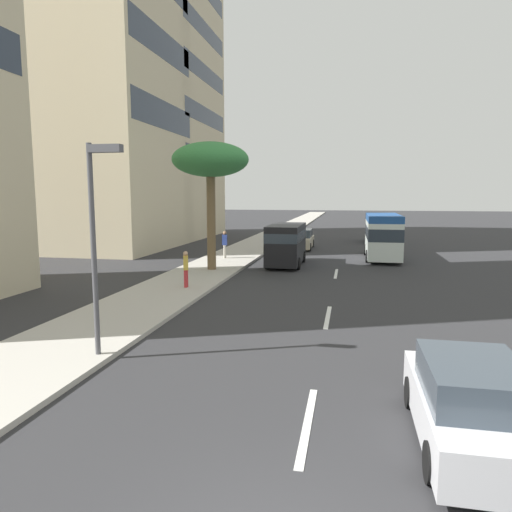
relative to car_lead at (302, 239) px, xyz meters
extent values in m
plane|color=#2D2D30|center=(-1.71, -3.20, -0.76)|extent=(198.00, 198.00, 0.00)
cube|color=#B2ADA3|center=(-1.71, 4.18, -0.68)|extent=(162.00, 3.79, 0.15)
cube|color=silver|center=(-29.61, -3.20, -0.75)|extent=(3.20, 0.16, 0.01)
cube|color=silver|center=(-21.48, -3.20, -0.75)|extent=(3.20, 0.16, 0.01)
cube|color=silver|center=(-11.91, -3.20, -0.75)|extent=(3.20, 0.16, 0.01)
cube|color=beige|center=(-0.07, 0.00, -0.19)|extent=(4.72, 1.73, 0.78)
cube|color=#38424C|center=(0.17, 0.00, 0.52)|extent=(2.60, 1.60, 0.64)
cylinder|color=black|center=(-1.53, -0.80, -0.44)|extent=(0.64, 0.22, 0.64)
cylinder|color=black|center=(-1.53, 0.80, -0.44)|extent=(0.64, 0.22, 0.64)
cylinder|color=black|center=(1.40, -0.80, -0.44)|extent=(0.64, 0.22, 0.64)
cylinder|color=black|center=(1.40, 0.80, -0.44)|extent=(0.64, 0.22, 0.64)
cube|color=silver|center=(-5.14, -6.11, 0.67)|extent=(6.78, 2.15, 2.40)
cube|color=#1E4C93|center=(-5.14, -6.11, 2.10)|extent=(6.78, 2.15, 0.46)
cube|color=#28333D|center=(-5.14, -6.11, 1.13)|extent=(6.79, 2.16, 0.80)
cylinder|color=black|center=(-3.18, -5.09, -0.34)|extent=(0.84, 0.26, 0.84)
cylinder|color=black|center=(-3.18, -7.13, -0.34)|extent=(0.84, 0.26, 0.84)
cylinder|color=black|center=(-7.11, -5.09, -0.34)|extent=(0.84, 0.26, 0.84)
cylinder|color=black|center=(-7.11, -7.13, -0.34)|extent=(0.84, 0.26, 0.84)
cube|color=silver|center=(-29.77, -6.06, -0.19)|extent=(4.24, 1.75, 0.78)
cube|color=#38424C|center=(-29.98, -6.06, 0.52)|extent=(2.33, 1.61, 0.64)
cylinder|color=black|center=(-28.45, -5.25, -0.44)|extent=(0.64, 0.22, 0.64)
cylinder|color=black|center=(-28.45, -6.87, -0.44)|extent=(0.64, 0.22, 0.64)
cylinder|color=black|center=(-31.08, -5.25, -0.44)|extent=(0.64, 0.22, 0.64)
cube|color=black|center=(-9.35, -0.01, 0.62)|extent=(5.24, 1.94, 2.37)
cube|color=#2D3842|center=(-9.35, -0.01, 1.15)|extent=(5.25, 1.95, 0.57)
cylinder|color=black|center=(-10.92, -0.93, -0.40)|extent=(0.72, 0.24, 0.72)
cylinder|color=black|center=(-10.92, 0.92, -0.40)|extent=(0.72, 0.24, 0.72)
cylinder|color=black|center=(-7.78, -0.93, -0.40)|extent=(0.72, 0.24, 0.72)
cylinder|color=black|center=(-7.78, 0.92, -0.40)|extent=(0.72, 0.24, 0.72)
cube|color=#1E478C|center=(6.77, -6.39, -0.16)|extent=(4.68, 1.85, 0.85)
cube|color=#38424C|center=(6.54, -6.39, 0.61)|extent=(2.57, 1.71, 0.69)
cylinder|color=black|center=(8.22, -5.53, -0.44)|extent=(0.64, 0.22, 0.64)
cylinder|color=black|center=(8.22, -7.24, -0.44)|extent=(0.64, 0.22, 0.64)
cylinder|color=black|center=(5.32, -5.53, -0.44)|extent=(0.64, 0.22, 0.64)
cylinder|color=black|center=(5.32, -7.24, -0.44)|extent=(0.64, 0.22, 0.64)
cylinder|color=red|center=(-18.05, 3.51, -0.20)|extent=(0.14, 0.14, 0.82)
cylinder|color=red|center=(-17.89, 3.51, -0.20)|extent=(0.14, 0.14, 0.82)
cube|color=gold|center=(-17.97, 3.51, 0.53)|extent=(0.38, 0.32, 0.65)
sphere|color=tan|center=(-17.97, 3.51, 0.97)|extent=(0.22, 0.22, 0.22)
cylinder|color=beige|center=(-7.96, 4.40, -0.17)|extent=(0.14, 0.14, 0.89)
cylinder|color=beige|center=(-7.80, 4.40, -0.17)|extent=(0.14, 0.14, 0.89)
cube|color=navy|center=(-7.88, 4.40, 0.63)|extent=(0.25, 0.34, 0.70)
sphere|color=#9E7251|center=(-7.88, 4.40, 1.10)|extent=(0.24, 0.24, 0.24)
cylinder|color=brown|center=(-12.67, 3.87, 2.18)|extent=(0.50, 0.50, 5.58)
ellipsoid|color=#388442|center=(-12.67, 3.87, 5.62)|extent=(4.31, 4.31, 1.94)
cylinder|color=#4C4C51|center=(-27.14, 2.68, 2.18)|extent=(0.14, 0.14, 5.59)
cube|color=#4C4C51|center=(-27.14, 2.23, 4.83)|extent=(0.24, 0.90, 0.20)
cube|color=#2D3847|center=(-2.72, 10.63, 9.84)|extent=(11.62, 0.08, 2.21)
cube|color=#2D3847|center=(-2.72, 10.63, 15.14)|extent=(11.62, 0.08, 2.21)
cube|color=beige|center=(8.17, 16.41, 16.28)|extent=(13.65, 11.63, 34.08)
cube|color=#2D3847|center=(8.17, 10.63, 7.42)|extent=(12.56, 0.08, 1.70)
cube|color=#2D3847|center=(8.17, 10.63, 11.51)|extent=(12.56, 0.08, 1.70)
cube|color=#2D3847|center=(8.17, 10.63, 15.60)|extent=(12.56, 0.08, 1.70)
cube|color=#2D3847|center=(8.17, 10.63, 19.69)|extent=(12.56, 0.08, 1.70)
camera|label=1|loc=(-38.18, -3.91, 3.66)|focal=32.66mm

